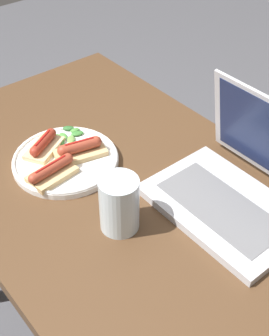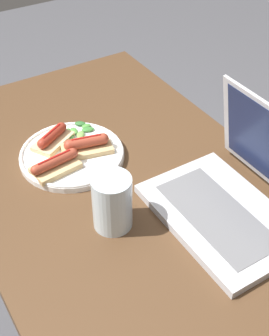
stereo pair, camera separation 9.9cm
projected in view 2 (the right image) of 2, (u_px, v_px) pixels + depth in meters
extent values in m
cube|color=#4C331E|center=(135.00, 202.00, 1.03)|extent=(1.20, 0.66, 0.04)
cylinder|color=#4C331E|center=(119.00, 163.00, 1.71)|extent=(0.05, 0.05, 0.71)
cube|color=#B7B7BC|center=(221.00, 215.00, 0.96)|extent=(0.32, 0.22, 0.02)
cube|color=slate|center=(217.00, 214.00, 0.95)|extent=(0.27, 0.12, 0.00)
cylinder|color=white|center=(72.00, 156.00, 1.11)|extent=(0.25, 0.25, 0.01)
torus|color=white|center=(72.00, 153.00, 1.10)|extent=(0.25, 0.25, 0.01)
cube|color=tan|center=(87.00, 149.00, 1.11)|extent=(0.09, 0.13, 0.01)
cylinder|color=#9E3D28|center=(86.00, 142.00, 1.10)|extent=(0.05, 0.09, 0.03)
sphere|color=#9E3D28|center=(69.00, 145.00, 1.09)|extent=(0.03, 0.03, 0.03)
sphere|color=#9E3D28|center=(103.00, 139.00, 1.11)|extent=(0.03, 0.03, 0.03)
cylinder|color=red|center=(86.00, 137.00, 1.09)|extent=(0.02, 0.07, 0.00)
cube|color=tan|center=(56.00, 168.00, 1.06)|extent=(0.08, 0.11, 0.01)
cylinder|color=#9E3D28|center=(55.00, 161.00, 1.04)|extent=(0.04, 0.10, 0.02)
sphere|color=#9E3D28|center=(73.00, 153.00, 1.07)|extent=(0.02, 0.02, 0.02)
sphere|color=#9E3D28|center=(36.00, 170.00, 1.02)|extent=(0.02, 0.02, 0.02)
cylinder|color=red|center=(54.00, 157.00, 1.04)|extent=(0.01, 0.08, 0.01)
cube|color=#D6B784|center=(53.00, 141.00, 1.13)|extent=(0.10, 0.12, 0.01)
cylinder|color=maroon|center=(52.00, 135.00, 1.12)|extent=(0.06, 0.08, 0.02)
sphere|color=maroon|center=(42.00, 144.00, 1.09)|extent=(0.02, 0.02, 0.02)
sphere|color=maroon|center=(61.00, 127.00, 1.14)|extent=(0.02, 0.02, 0.02)
cylinder|color=red|center=(52.00, 131.00, 1.11)|extent=(0.04, 0.06, 0.01)
ellipsoid|color=#709E4C|center=(81.00, 135.00, 1.15)|extent=(0.04, 0.03, 0.01)
ellipsoid|color=#387A33|center=(88.00, 129.00, 1.17)|extent=(0.03, 0.04, 0.01)
ellipsoid|color=#2D662D|center=(80.00, 124.00, 1.19)|extent=(0.03, 0.03, 0.01)
ellipsoid|color=#709E4C|center=(67.00, 135.00, 1.16)|extent=(0.02, 0.03, 0.01)
ellipsoid|color=#4C8E3D|center=(86.00, 126.00, 1.18)|extent=(0.02, 0.03, 0.01)
ellipsoid|color=#387A33|center=(70.00, 136.00, 1.15)|extent=(0.04, 0.03, 0.01)
ellipsoid|color=#2D662D|center=(81.00, 136.00, 1.15)|extent=(0.02, 0.02, 0.01)
ellipsoid|color=#4C8E3D|center=(67.00, 131.00, 1.17)|extent=(0.02, 0.02, 0.01)
ellipsoid|color=#4C8E3D|center=(74.00, 131.00, 1.17)|extent=(0.03, 0.02, 0.01)
cylinder|color=silver|center=(112.00, 202.00, 0.91)|extent=(0.08, 0.08, 0.12)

